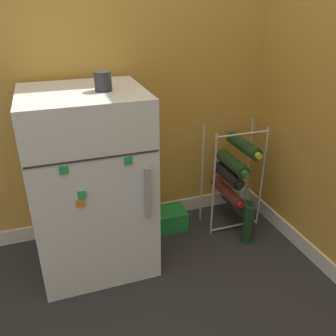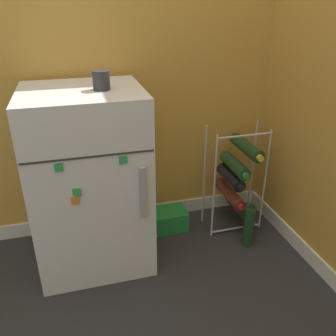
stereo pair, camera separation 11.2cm
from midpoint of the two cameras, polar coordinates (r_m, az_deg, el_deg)
ground_plane at (r=1.89m, az=-2.57°, el=-18.90°), size 14.00×14.00×0.00m
wall_back at (r=2.02m, az=-9.44°, el=22.88°), size 6.73×0.07×2.50m
mini_fridge at (r=1.87m, az=-13.92°, el=-2.33°), size 0.57×0.55×0.95m
wine_rack at (r=2.22m, az=9.16°, el=-1.51°), size 0.34×0.33×0.66m
soda_box at (r=2.27m, az=-1.85°, el=-8.24°), size 0.25×0.17×0.12m
fridge_top_cup at (r=1.66m, az=-12.36°, el=13.43°), size 0.08×0.08×0.09m
loose_bottle_floor at (r=2.15m, az=11.29°, el=-8.75°), size 0.06×0.06×0.29m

